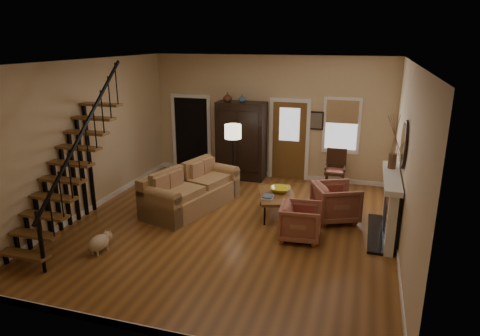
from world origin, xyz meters
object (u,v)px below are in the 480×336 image
(coffee_table, at_px, (276,204))
(side_chair, at_px, (335,170))
(armchair_right, at_px, (336,202))
(armchair_left, at_px, (300,222))
(floor_lamp, at_px, (233,160))
(sofa, at_px, (192,189))
(armoire, at_px, (241,141))

(coffee_table, relative_size, side_chair, 1.23)
(coffee_table, bearing_deg, armchair_right, 3.45)
(armchair_left, bearing_deg, coffee_table, 29.61)
(armchair_left, distance_m, side_chair, 3.11)
(side_chair, bearing_deg, floor_lamp, -154.57)
(sofa, height_order, floor_lamp, floor_lamp)
(armchair_left, xyz_separation_m, armchair_right, (0.57, 1.10, 0.05))
(armoire, bearing_deg, armchair_left, -56.51)
(armoire, height_order, floor_lamp, armoire)
(floor_lamp, bearing_deg, side_chair, 25.43)
(coffee_table, bearing_deg, armoire, 123.20)
(sofa, distance_m, side_chair, 3.73)
(floor_lamp, bearing_deg, armoire, 98.20)
(sofa, relative_size, floor_lamp, 1.37)
(armchair_right, bearing_deg, coffee_table, 68.96)
(armchair_right, height_order, floor_lamp, floor_lamp)
(coffee_table, xyz_separation_m, armchair_left, (0.69, -1.02, 0.11))
(coffee_table, bearing_deg, floor_lamp, 143.94)
(armchair_left, distance_m, armchair_right, 1.24)
(armoire, bearing_deg, sofa, -100.19)
(armchair_right, bearing_deg, armoire, 26.93)
(sofa, distance_m, armchair_right, 3.18)
(coffee_table, bearing_deg, sofa, -174.99)
(coffee_table, relative_size, armchair_right, 1.42)
(armchair_right, bearing_deg, sofa, 69.90)
(armoire, bearing_deg, side_chair, -4.48)
(sofa, bearing_deg, armchair_left, -2.40)
(armoire, distance_m, armchair_left, 4.00)
(sofa, xyz_separation_m, coffee_table, (1.92, 0.17, -0.21))
(armoire, bearing_deg, coffee_table, -56.80)
(sofa, bearing_deg, side_chair, 52.46)
(armchair_right, bearing_deg, side_chair, -19.06)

